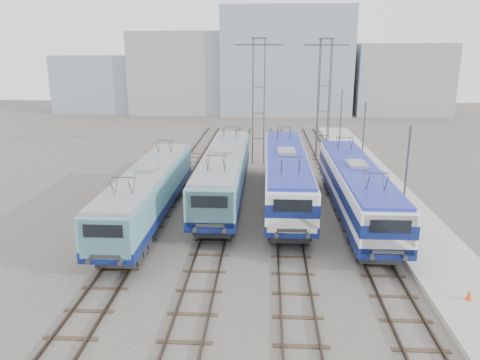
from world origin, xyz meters
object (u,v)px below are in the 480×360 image
catenary_tower_west (259,96)px  mast_mid (363,145)px  locomotive_far_right (356,186)px  locomotive_center_right (286,173)px  locomotive_center_left (224,172)px  catenary_tower_east (324,95)px  mast_front (405,187)px  safety_cone (469,295)px  mast_rear (340,123)px  locomotive_far_left (148,191)px

catenary_tower_west → mast_mid: 12.16m
locomotive_far_right → locomotive_center_right: bearing=147.5°
locomotive_center_left → catenary_tower_east: 17.48m
locomotive_center_left → mast_mid: mast_mid is taller
locomotive_center_right → mast_front: 9.65m
mast_front → safety_cone: mast_front is taller
catenary_tower_west → mast_rear: catenary_tower_west is taller
catenary_tower_west → safety_cone: 29.03m
locomotive_center_right → mast_mid: bearing=37.2°
mast_mid → mast_rear: 12.00m
mast_mid → catenary_tower_west: bearing=137.1°
locomotive_far_right → mast_rear: (1.85, 19.69, 1.22)m
catenary_tower_west → locomotive_far_left: bearing=-111.5°
catenary_tower_east → locomotive_far_left: bearing=-124.7°
mast_rear → mast_mid: bearing=-90.0°
safety_cone → locomotive_center_left: bearing=130.5°
locomotive_center_left → catenary_tower_east: (8.75, 14.50, 4.34)m
locomotive_far_right → locomotive_far_left: bearing=-173.9°
mast_rear → safety_cone: size_ratio=13.63×
safety_cone → mast_front: bearing=100.3°
catenary_tower_east → mast_rear: bearing=43.6°
locomotive_center_right → locomotive_far_left: bearing=-154.4°
mast_rear → locomotive_center_right: bearing=-110.7°
catenary_tower_west → mast_rear: 9.99m
mast_mid → locomotive_far_right: bearing=-103.5°
safety_cone → catenary_tower_east: bearing=96.6°
safety_cone → locomotive_far_left: bearing=150.2°
catenary_tower_east → mast_rear: 4.28m
locomotive_center_left → catenary_tower_east: bearing=58.9°
mast_front → mast_mid: (0.00, 12.00, 0.00)m
mast_front → mast_mid: bearing=90.0°
locomotive_far_left → catenary_tower_west: catenary_tower_west is taller
locomotive_center_right → mast_mid: (6.35, 4.82, 1.11)m
locomotive_center_left → catenary_tower_west: catenary_tower_west is taller
mast_front → mast_rear: size_ratio=1.00×
locomotive_far_left → catenary_tower_east: (13.25, 19.14, 4.47)m
mast_front → locomotive_center_right: bearing=131.5°
locomotive_far_right → mast_mid: size_ratio=2.55×
catenary_tower_east → locomotive_center_right: bearing=-106.0°
locomotive_far_right → catenary_tower_east: bearing=90.8°
locomotive_center_left → locomotive_far_left: bearing=-134.1°
mast_rear → locomotive_far_right: bearing=-95.4°
safety_cone → mast_rear: bearing=92.2°
catenary_tower_west → catenary_tower_east: size_ratio=1.00×
locomotive_far_left → locomotive_center_right: (9.00, 4.32, 0.22)m
locomotive_far_left → catenary_tower_west: 18.96m
locomotive_center_right → catenary_tower_west: size_ratio=1.57×
locomotive_far_left → locomotive_center_right: 9.99m
locomotive_center_right → mast_rear: (6.35, 16.82, 1.11)m
locomotive_center_right → mast_mid: mast_mid is taller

